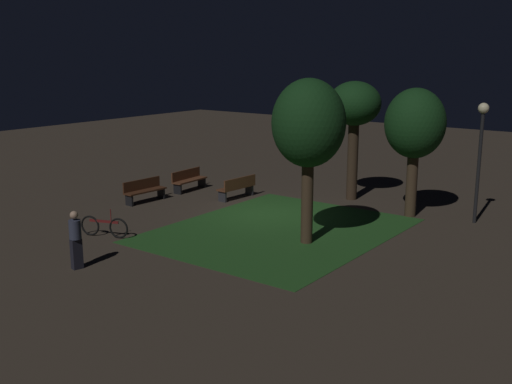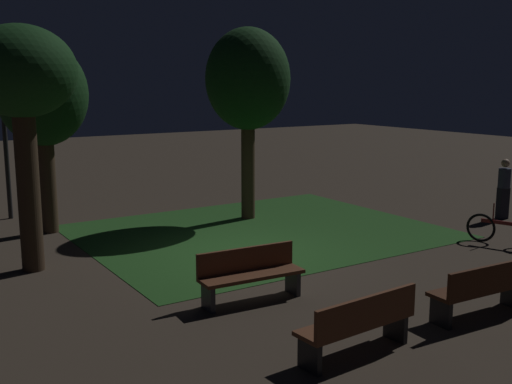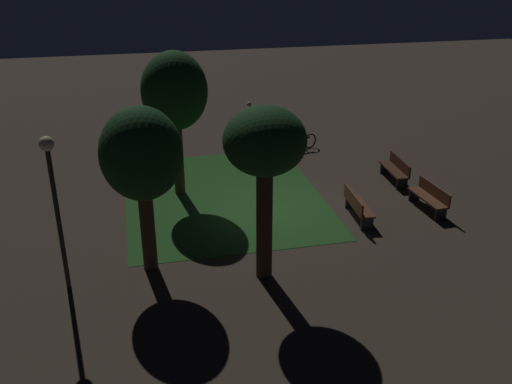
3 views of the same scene
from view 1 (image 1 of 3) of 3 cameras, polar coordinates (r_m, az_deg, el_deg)
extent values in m
plane|color=#3D3328|center=(22.09, 0.82, -2.10)|extent=(60.00, 60.00, 0.00)
cube|color=#23511E|center=(20.12, 2.14, -3.60)|extent=(8.30, 6.71, 0.01)
cube|color=brown|center=(25.95, -6.20, 1.10)|extent=(1.82, 0.58, 0.06)
cube|color=brown|center=(26.03, -6.57, 1.65)|extent=(1.80, 0.16, 0.40)
cube|color=black|center=(26.60, -5.09, 0.89)|extent=(0.10, 0.39, 0.42)
cube|color=black|center=(25.40, -7.33, 0.27)|extent=(0.10, 0.39, 0.42)
cube|color=#422314|center=(24.19, -10.30, 0.11)|extent=(1.82, 0.58, 0.06)
cube|color=#422314|center=(24.30, -10.63, 0.71)|extent=(1.80, 0.16, 0.40)
cube|color=black|center=(24.75, -8.86, -0.12)|extent=(0.10, 0.39, 0.42)
cube|color=black|center=(23.76, -11.75, -0.78)|extent=(0.10, 0.39, 0.42)
cube|color=brown|center=(24.44, -1.87, 0.44)|extent=(1.83, 0.60, 0.06)
cube|color=brown|center=(24.25, -1.50, 0.90)|extent=(1.80, 0.18, 0.40)
cube|color=#2D2D33|center=(23.92, -3.15, -0.43)|extent=(0.11, 0.39, 0.42)
cube|color=#2D2D33|center=(25.07, -0.63, 0.20)|extent=(0.11, 0.39, 0.42)
cylinder|color=#423021|center=(18.51, 4.81, -0.18)|extent=(0.36, 0.36, 3.08)
ellipsoid|color=#143816|center=(18.15, 4.94, 6.43)|extent=(2.21, 2.21, 2.63)
cylinder|color=#423021|center=(22.23, 14.36, 1.23)|extent=(0.39, 0.39, 2.75)
ellipsoid|color=#143816|center=(21.93, 14.64, 6.23)|extent=(2.10, 2.10, 2.44)
cylinder|color=#38281C|center=(24.36, 9.01, 3.05)|extent=(0.42, 0.42, 3.24)
ellipsoid|color=#143816|center=(24.09, 9.20, 8.17)|extent=(2.05, 2.05, 1.71)
cylinder|color=black|center=(21.91, 20.08, 2.05)|extent=(0.12, 0.12, 3.77)
sphere|color=#F4E5B2|center=(21.65, 20.49, 7.34)|extent=(0.36, 0.36, 0.36)
torus|color=black|center=(20.18, -15.24, -3.04)|extent=(0.28, 0.64, 0.66)
torus|color=black|center=(19.66, -12.71, -3.32)|extent=(0.28, 0.64, 0.66)
cube|color=maroon|center=(19.87, -14.02, -2.68)|extent=(0.38, 0.98, 0.08)
cylinder|color=maroon|center=(19.68, -13.42, -2.13)|extent=(0.03, 0.03, 0.40)
cube|color=black|center=(17.21, -16.41, -5.55)|extent=(0.32, 0.25, 0.84)
cylinder|color=#33384C|center=(17.02, -16.56, -3.38)|extent=(0.32, 0.32, 0.52)
sphere|color=tan|center=(16.91, -16.64, -2.07)|extent=(0.22, 0.22, 0.22)
camera|label=2|loc=(33.23, -7.42, 9.12)|focal=42.76mm
camera|label=3|loc=(34.89, 24.29, 15.89)|focal=39.73mm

